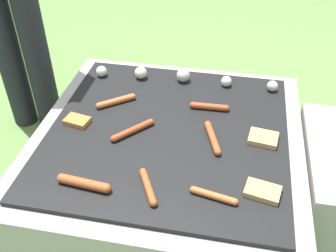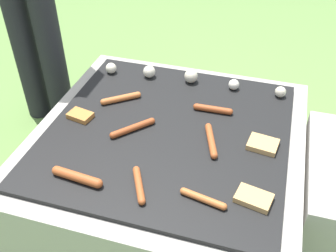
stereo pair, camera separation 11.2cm
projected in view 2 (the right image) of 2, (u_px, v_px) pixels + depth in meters
The scene contains 13 objects.
ground_plane at pixel (168, 196), 1.69m from camera, with size 14.00×14.00×0.00m, color #608442.
grill at pixel (168, 166), 1.58m from camera, with size 1.00×1.00×0.37m.
sausage_mid_left at pixel (133, 128), 1.45m from camera, with size 0.13×0.15×0.02m.
sausage_back_center at pixel (203, 199), 1.19m from camera, with size 0.15×0.05×0.02m.
sausage_mid_right at pixel (211, 140), 1.40m from camera, with size 0.08×0.17×0.02m.
sausage_back_right at pixel (139, 185), 1.23m from camera, with size 0.09×0.15×0.02m.
sausage_front_left at pixel (121, 98), 1.61m from camera, with size 0.14×0.12×0.03m.
sausage_front_right at pixel (77, 177), 1.25m from camera, with size 0.18×0.05×0.03m.
sausage_front_center at pixel (213, 109), 1.55m from camera, with size 0.16×0.03×0.03m.
bread_slice_center at pixel (254, 198), 1.19m from camera, with size 0.12×0.09×0.02m.
bread_slice_left at pixel (80, 115), 1.52m from camera, with size 0.10×0.08×0.02m.
bread_slice_right at pixel (263, 144), 1.39m from camera, with size 0.11×0.10×0.02m.
mushroom_row at pixel (185, 77), 1.71m from camera, with size 0.80×0.08×0.06m.
Camera 2 is at (0.32, -1.09, 1.29)m, focal length 42.00 mm.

